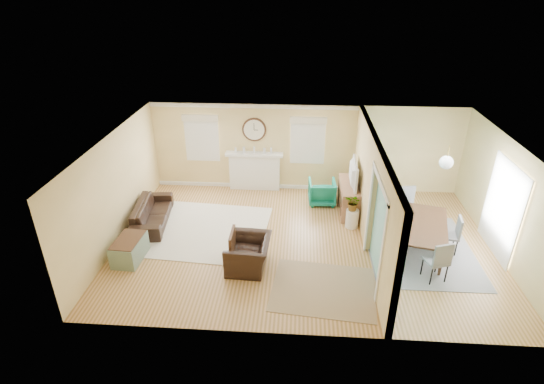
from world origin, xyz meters
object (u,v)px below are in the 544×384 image
Objects in this scene: sofa at (152,213)px; dining_table at (422,237)px; credenza at (349,198)px; green_chair at (322,192)px; eames_chair at (249,254)px.

dining_table is (6.70, -0.77, 0.06)m from sofa.
dining_table is (1.53, -1.79, -0.05)m from credenza.
sofa is 5.27m from credenza.
green_chair is at bearing 59.97° from dining_table.
eames_chair reaches higher than green_chair.
green_chair is 0.82m from credenza.
eames_chair is at bearing 117.83° from dining_table.
eames_chair is 3.59m from green_chair.
eames_chair reaches higher than sofa.
sofa is at bearing -168.89° from credenza.
sofa is 2.62× the size of green_chair.
credenza is 0.74× the size of dining_table.
dining_table is (2.24, -2.20, 0.00)m from green_chair.
sofa is at bearing 14.91° from green_chair.
green_chair reaches higher than sofa.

